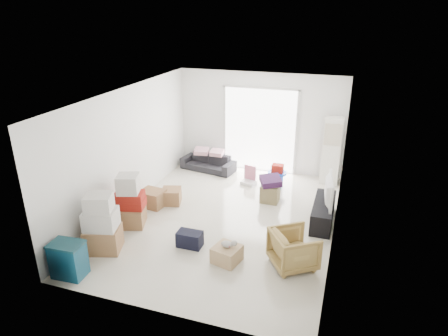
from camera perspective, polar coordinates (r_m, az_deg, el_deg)
name	(u,v)px	position (r m, az deg, el deg)	size (l,w,h in m)	color
room_shell	(225,161)	(8.11, 0.20, 1.05)	(4.98, 6.48, 3.18)	silver
sliding_door	(260,127)	(10.87, 5.11, 5.88)	(2.10, 0.04, 2.33)	white
ac_tower	(331,151)	(10.42, 15.10, 2.34)	(0.45, 0.30, 1.75)	white
tv_console	(323,212)	(8.73, 13.97, -6.15)	(0.41, 1.38, 0.46)	black
television	(324,200)	(8.59, 14.15, -4.41)	(1.00, 0.58, 0.13)	black
sofa	(208,160)	(11.10, -2.30, 1.15)	(1.52, 0.44, 0.59)	black
pillow_left	(201,147)	(11.07, -3.25, 3.06)	(0.41, 0.32, 0.13)	#DBA0B4
pillow_right	(217,148)	(10.94, -1.03, 2.80)	(0.32, 0.26, 0.11)	#DBA0B4
armchair	(294,247)	(7.18, 9.93, -11.12)	(0.72, 0.68, 0.74)	tan
storage_bins	(68,259)	(7.35, -21.35, -12.07)	(0.57, 0.42, 0.64)	navy
box_stack_a	(102,226)	(7.75, -17.07, -7.89)	(0.75, 0.69, 1.15)	#926041
box_stack_b	(130,204)	(8.48, -13.29, -4.97)	(0.70, 0.70, 1.12)	#926041
box_stack_c	(153,198)	(9.28, -10.17, -4.29)	(0.58, 0.50, 0.38)	#926041
loose_box	(171,196)	(9.36, -7.53, -4.00)	(0.43, 0.43, 0.35)	#926041
duffel_bag	(190,239)	(7.74, -4.92, -10.09)	(0.47, 0.28, 0.30)	black
ottoman	(270,193)	(9.42, 6.60, -3.57)	(0.41, 0.41, 0.41)	#908654
blanket	(271,182)	(9.30, 6.67, -2.04)	(0.45, 0.45, 0.14)	#3C1B45
kids_table	(277,171)	(10.08, 7.63, -0.47)	(0.47, 0.47, 0.61)	blue
toy_walker	(249,179)	(10.32, 3.61, -1.55)	(0.41, 0.38, 0.47)	silver
wood_crate	(227,254)	(7.30, 0.41, -12.19)	(0.45, 0.45, 0.30)	tan
plush_bunny	(229,244)	(7.18, 0.68, -10.78)	(0.29, 0.16, 0.14)	#B2ADA8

